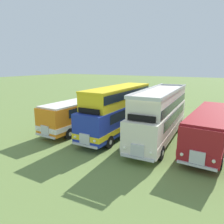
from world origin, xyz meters
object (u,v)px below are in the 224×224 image
(bus_first_in_row, at_px, (86,111))
(bus_fourth_in_row, at_px, (210,127))
(bus_third_in_row, at_px, (160,114))
(bus_second_in_row, at_px, (118,108))

(bus_first_in_row, distance_m, bus_fourth_in_row, 11.99)
(bus_fourth_in_row, bearing_deg, bus_third_in_row, -179.89)
(bus_third_in_row, xyz_separation_m, bus_fourth_in_row, (4.00, 0.01, -0.61))
(bus_second_in_row, height_order, bus_third_in_row, bus_third_in_row)
(bus_first_in_row, bearing_deg, bus_fourth_in_row, -0.24)
(bus_third_in_row, relative_size, bus_fourth_in_row, 1.13)
(bus_first_in_row, height_order, bus_fourth_in_row, same)
(bus_first_in_row, xyz_separation_m, bus_second_in_row, (3.99, -0.30, 0.71))
(bus_first_in_row, bearing_deg, bus_third_in_row, -0.42)
(bus_second_in_row, bearing_deg, bus_first_in_row, 175.75)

